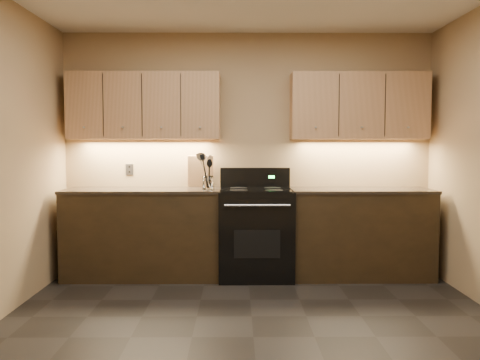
{
  "coord_description": "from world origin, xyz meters",
  "views": [
    {
      "loc": [
        -0.12,
        -3.58,
        1.39
      ],
      "look_at": [
        -0.09,
        1.45,
        1.04
      ],
      "focal_mm": 38.0,
      "sensor_mm": 36.0,
      "label": 1
    }
  ],
  "objects": [
    {
      "name": "steel_spatula",
      "position": [
        -0.39,
        1.69,
        1.14
      ],
      "size": [
        0.24,
        0.13,
        0.4
      ],
      "primitive_type": null,
      "rotation": [
        0.06,
        -0.38,
        -0.33
      ],
      "color": "silver",
      "rests_on": "utensil_crock"
    },
    {
      "name": "black_turner",
      "position": [
        -0.42,
        1.65,
        1.13
      ],
      "size": [
        0.17,
        0.11,
        0.37
      ],
      "primitive_type": null,
      "rotation": [
        -0.06,
        -0.18,
        0.41
      ],
      "color": "black",
      "rests_on": "utensil_crock"
    },
    {
      "name": "counter_left",
      "position": [
        -1.1,
        1.7,
        0.47
      ],
      "size": [
        1.62,
        0.62,
        0.93
      ],
      "color": "black",
      "rests_on": "ground"
    },
    {
      "name": "wall_back",
      "position": [
        0.0,
        2.0,
        1.3
      ],
      "size": [
        4.0,
        0.04,
        2.6
      ],
      "primitive_type": "cube",
      "color": "tan",
      "rests_on": "ground"
    },
    {
      "name": "stove",
      "position": [
        0.08,
        1.68,
        0.48
      ],
      "size": [
        0.76,
        0.68,
        1.14
      ],
      "color": "black",
      "rests_on": "ground"
    },
    {
      "name": "steel_skimmer",
      "position": [
        -0.4,
        1.66,
        1.12
      ],
      "size": [
        0.18,
        0.12,
        0.37
      ],
      "primitive_type": null,
      "rotation": [
        -0.07,
        -0.25,
        0.05
      ],
      "color": "silver",
      "rests_on": "utensil_crock"
    },
    {
      "name": "floor",
      "position": [
        0.0,
        0.0,
        0.0
      ],
      "size": [
        4.0,
        4.0,
        0.0
      ],
      "primitive_type": "plane",
      "color": "black",
      "rests_on": "ground"
    },
    {
      "name": "upper_cab_left",
      "position": [
        -1.1,
        1.85,
        1.8
      ],
      "size": [
        1.6,
        0.3,
        0.7
      ],
      "primitive_type": "cube",
      "color": "tan",
      "rests_on": "wall_back"
    },
    {
      "name": "wooden_spoon",
      "position": [
        -0.44,
        1.65,
        1.11
      ],
      "size": [
        0.11,
        0.09,
        0.34
      ],
      "primitive_type": null,
      "rotation": [
        -0.03,
        0.15,
        0.2
      ],
      "color": "tan",
      "rests_on": "utensil_crock"
    },
    {
      "name": "cutting_board",
      "position": [
        -0.52,
        1.95,
        1.1
      ],
      "size": [
        0.29,
        0.13,
        0.35
      ],
      "primitive_type": "cube",
      "rotation": [
        0.25,
        0.0,
        0.08
      ],
      "color": "tan",
      "rests_on": "counter_left"
    },
    {
      "name": "counter_right",
      "position": [
        1.18,
        1.7,
        0.47
      ],
      "size": [
        1.46,
        0.62,
        0.93
      ],
      "color": "black",
      "rests_on": "ground"
    },
    {
      "name": "upper_cab_right",
      "position": [
        1.18,
        1.85,
        1.8
      ],
      "size": [
        1.44,
        0.3,
        0.7
      ],
      "primitive_type": "cube",
      "color": "tan",
      "rests_on": "wall_back"
    },
    {
      "name": "utensil_crock",
      "position": [
        -0.42,
        1.67,
        0.99
      ],
      "size": [
        0.15,
        0.15,
        0.14
      ],
      "color": "white",
      "rests_on": "counter_left"
    },
    {
      "name": "black_spoon",
      "position": [
        -0.41,
        1.7,
        1.09
      ],
      "size": [
        0.08,
        0.12,
        0.3
      ],
      "primitive_type": null,
      "rotation": [
        0.19,
        0.07,
        -0.12
      ],
      "color": "black",
      "rests_on": "utensil_crock"
    },
    {
      "name": "outlet_plate",
      "position": [
        -1.3,
        1.99,
        1.12
      ],
      "size": [
        0.08,
        0.01,
        0.12
      ],
      "primitive_type": "cube",
      "color": "#B2B5BA",
      "rests_on": "wall_back"
    }
  ]
}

